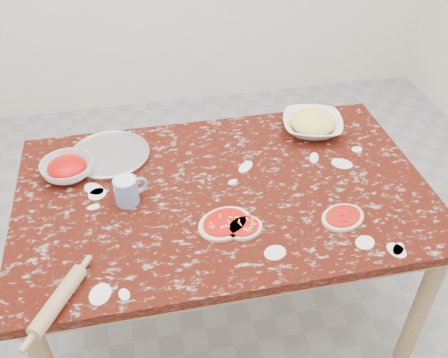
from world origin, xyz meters
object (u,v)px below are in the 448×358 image
worktable (224,205)px  pizza_tray (110,155)px  flour_mug (127,190)px  rolling_pin (58,300)px  cheese_bowl (312,125)px  sauce_bowl (67,169)px

worktable → pizza_tray: 0.54m
worktable → pizza_tray: (-0.43, 0.31, 0.09)m
flour_mug → rolling_pin: (-0.23, -0.44, -0.03)m
rolling_pin → cheese_bowl: bearing=35.0°
worktable → rolling_pin: (-0.60, -0.44, 0.11)m
cheese_bowl → pizza_tray: bearing=-179.5°
pizza_tray → rolling_pin: 0.76m
worktable → rolling_pin: rolling_pin is taller
pizza_tray → sauce_bowl: (-0.17, -0.10, 0.03)m
worktable → pizza_tray: bearing=144.7°
sauce_bowl → rolling_pin: (-0.00, -0.64, -0.01)m
sauce_bowl → rolling_pin: size_ratio=0.83×
worktable → rolling_pin: bearing=-144.1°
pizza_tray → rolling_pin: rolling_pin is taller
rolling_pin → pizza_tray: bearing=77.1°
worktable → rolling_pin: 0.75m
sauce_bowl → flour_mug: flour_mug is taller
sauce_bowl → rolling_pin: bearing=-90.4°
cheese_bowl → rolling_pin: 1.31m
cheese_bowl → flour_mug: flour_mug is taller
flour_mug → rolling_pin: size_ratio=0.52×
pizza_tray → cheese_bowl: bearing=0.5°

